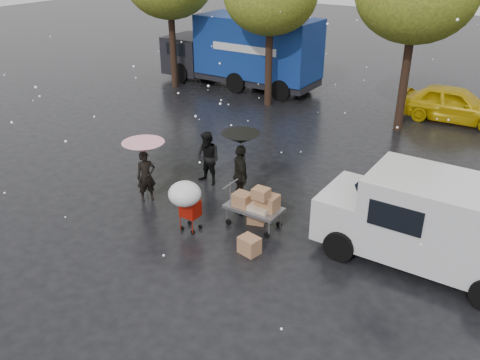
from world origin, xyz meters
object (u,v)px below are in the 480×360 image
Objects in this scene: person_pink at (146,177)px; person_black at (241,175)px; vendor_cart at (256,203)px; yellow_taxi at (454,104)px; shopping_cart at (186,196)px; blue_truck at (243,52)px; white_van at (433,222)px.

person_black is (2.40, 1.32, 0.14)m from person_pink.
yellow_taxi reaches higher than vendor_cart.
vendor_cart is 0.35× the size of yellow_taxi.
person_black is at bearing 140.83° from vendor_cart.
shopping_cart is at bearing -76.57° from person_pink.
shopping_cart is 0.34× the size of yellow_taxi.
vendor_cart is at bearing 41.61° from shopping_cart.
person_black is at bearing 81.52° from shopping_cart.
shopping_cart is 13.44m from yellow_taxi.
blue_truck is (-6.78, 10.55, 0.85)m from person_black.
vendor_cart is 0.18× the size of blue_truck.
shopping_cart is 14.21m from blue_truck.
blue_truck reaches higher than white_van.
yellow_taxi is (10.18, 0.29, -1.02)m from blue_truck.
person_pink reaches higher than vendor_cart.
person_black reaches higher than person_pink.
person_pink is 0.18× the size of blue_truck.
white_van is (4.25, 0.79, 0.43)m from vendor_cart.
white_van is 1.13× the size of yellow_taxi.
person_black is 0.37× the size of white_van.
person_pink is 3.49m from vendor_cart.
vendor_cart is 13.89m from blue_truck.
person_black reaches higher than shopping_cart.
vendor_cart is at bearing -169.52° from white_van.
blue_truck is (-6.47, 12.63, 0.69)m from shopping_cart.
person_black is at bearing 179.19° from white_van.
shopping_cart is at bearing -160.40° from white_van.
white_van is at bearing -47.39° from person_pink.
white_van is (7.71, 1.24, 0.40)m from person_pink.
person_pink is 2.24m from shopping_cart.
vendor_cart is 11.93m from yellow_taxi.
person_pink is at bearing 73.55° from person_black.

